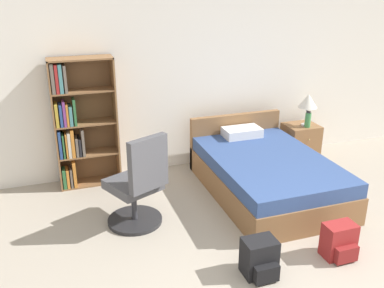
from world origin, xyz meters
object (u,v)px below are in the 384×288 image
(office_chair, at_px, (138,187))
(nightstand, at_px, (300,141))
(backpack_black, at_px, (260,259))
(bed, at_px, (265,173))
(backpack_red, at_px, (339,242))
(water_bottle, at_px, (308,120))
(table_lamp, at_px, (308,101))
(bookshelf, at_px, (77,124))

(office_chair, distance_m, nightstand, 2.85)
(office_chair, relative_size, backpack_black, 3.05)
(office_chair, relative_size, nightstand, 2.09)
(bed, distance_m, backpack_red, 1.43)
(water_bottle, xyz_separation_m, backpack_black, (-1.82, -2.12, -0.45))
(table_lamp, height_order, backpack_black, table_lamp)
(bookshelf, distance_m, nightstand, 3.17)
(bed, bearing_deg, backpack_red, -88.27)
(office_chair, xyz_separation_m, nightstand, (2.63, 1.08, -0.20))
(office_chair, xyz_separation_m, water_bottle, (2.66, 0.97, 0.16))
(bookshelf, bearing_deg, table_lamp, -3.17)
(backpack_black, bearing_deg, nightstand, 51.03)
(backpack_red, distance_m, backpack_black, 0.83)
(bed, height_order, backpack_red, bed)
(bed, bearing_deg, nightstand, 38.60)
(bed, relative_size, office_chair, 1.90)
(nightstand, distance_m, backpack_black, 2.86)
(table_lamp, bearing_deg, backpack_black, -130.02)
(office_chair, bearing_deg, table_lamp, 21.26)
(table_lamp, bearing_deg, office_chair, -158.74)
(bed, distance_m, nightstand, 1.29)
(bookshelf, relative_size, backpack_black, 4.69)
(bookshelf, height_order, water_bottle, bookshelf)
(bookshelf, xyz_separation_m, water_bottle, (3.14, -0.24, -0.20))
(office_chair, distance_m, table_lamp, 2.90)
(nightstand, bearing_deg, bed, -141.40)
(table_lamp, bearing_deg, nightstand, 136.49)
(table_lamp, xyz_separation_m, backpack_black, (-1.84, -2.19, -0.70))
(bed, distance_m, table_lamp, 1.43)
(nightstand, bearing_deg, backpack_red, -113.41)
(bookshelf, relative_size, backpack_red, 4.74)
(table_lamp, bearing_deg, water_bottle, -104.23)
(backpack_red, bearing_deg, nightstand, 66.59)
(bookshelf, height_order, backpack_black, bookshelf)
(bookshelf, xyz_separation_m, table_lamp, (3.15, -0.17, 0.05))
(nightstand, xyz_separation_m, backpack_red, (-0.97, -2.23, -0.09))
(office_chair, height_order, backpack_black, office_chair)
(nightstand, relative_size, table_lamp, 1.09)
(bed, bearing_deg, backpack_black, -119.13)
(office_chair, relative_size, water_bottle, 4.53)
(office_chair, relative_size, backpack_red, 3.08)
(backpack_black, bearing_deg, bookshelf, 119.14)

